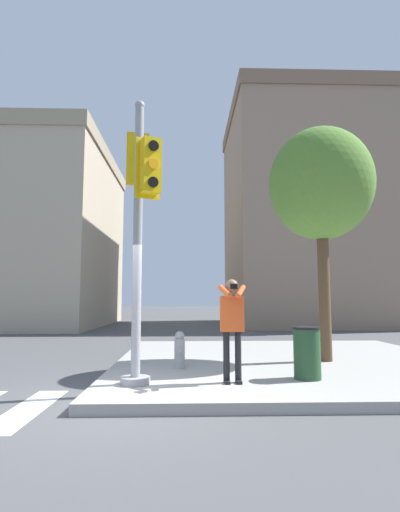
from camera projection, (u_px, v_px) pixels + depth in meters
The scene contains 9 objects.
ground_plane at pixel (113, 407), 5.84m from camera, with size 160.00×160.00×0.00m, color #4C4C4F.
sidewalk_corner at pixel (289, 362), 9.44m from camera, with size 8.00×8.00×0.17m.
traffic_signal_pole at pixel (140, 210), 6.94m from camera, with size 0.73×1.43×4.94m.
person_photographer at pixel (232, 319), 6.84m from camera, with size 0.50×0.53×1.75m.
street_tree at pixel (321, 185), 9.51m from camera, with size 2.44×2.44×5.49m.
fire_hydrant at pixel (180, 350), 8.17m from camera, with size 0.21×0.27×0.75m.
trash_bin at pixel (307, 353), 7.08m from camera, with size 0.50×0.50×0.91m.
building_left at pixel (18, 237), 24.17m from camera, with size 10.98×11.82×10.61m.
building_right at pixel (327, 216), 25.66m from camera, with size 12.50×10.27×13.74m.
Camera 1 is at (1.09, -6.08, 1.58)m, focal length 28.00 mm.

